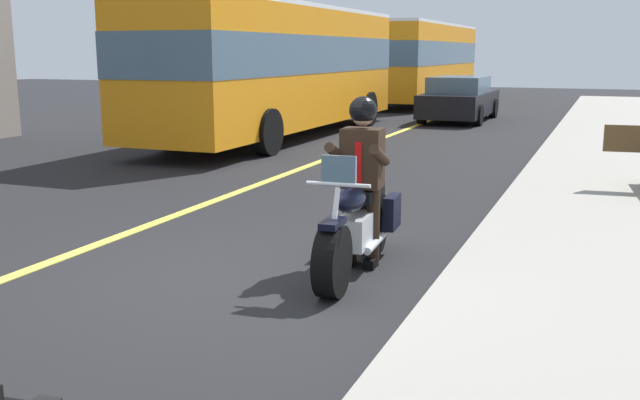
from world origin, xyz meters
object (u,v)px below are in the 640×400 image
(car_silver, at_px, (459,99))
(motorcycle_main, at_px, (357,227))
(bus_near, at_px, (280,63))
(rider_main, at_px, (362,166))
(bus_far, at_px, (421,59))

(car_silver, bearing_deg, motorcycle_main, 7.69)
(motorcycle_main, bearing_deg, bus_near, -151.30)
(rider_main, distance_m, car_silver, 16.38)
(bus_far, bearing_deg, motorcycle_main, 12.61)
(rider_main, distance_m, bus_near, 11.60)
(bus_near, bearing_deg, motorcycle_main, 28.70)
(motorcycle_main, bearing_deg, rider_main, -174.99)
(bus_near, bearing_deg, rider_main, 29.07)
(motorcycle_main, bearing_deg, car_silver, -172.31)
(rider_main, distance_m, bus_far, 24.12)
(rider_main, bearing_deg, bus_far, -167.33)
(bus_near, relative_size, car_silver, 2.40)
(motorcycle_main, height_order, rider_main, rider_main)
(motorcycle_main, relative_size, rider_main, 1.28)
(bus_near, bearing_deg, bus_far, 178.56)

